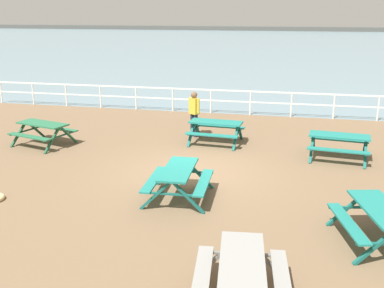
# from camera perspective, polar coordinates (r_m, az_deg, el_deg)

# --- Properties ---
(ground_plane) EXTENTS (30.00, 24.00, 0.20)m
(ground_plane) POSITION_cam_1_polar(r_m,az_deg,el_deg) (13.01, 0.11, -3.98)
(ground_plane) COLOR brown
(sea_band) EXTENTS (142.00, 90.00, 0.01)m
(sea_band) POSITION_cam_1_polar(r_m,az_deg,el_deg) (64.86, 10.44, 12.34)
(sea_band) COLOR gray
(sea_band) RESTS_ON ground
(distant_shoreline) EXTENTS (142.00, 6.00, 1.80)m
(distant_shoreline) POSITION_cam_1_polar(r_m,az_deg,el_deg) (107.78, 11.48, 13.86)
(distant_shoreline) COLOR #4C4C47
(distant_shoreline) RESTS_ON ground
(seaward_railing) EXTENTS (23.07, 0.07, 1.08)m
(seaward_railing) POSITION_cam_1_polar(r_m,az_deg,el_deg) (20.17, 4.89, 5.87)
(seaward_railing) COLOR white
(seaward_railing) RESTS_ON ground
(picnic_table_near_left) EXTENTS (1.72, 1.96, 0.80)m
(picnic_table_near_left) POSITION_cam_1_polar(r_m,az_deg,el_deg) (7.32, 6.32, -15.59)
(picnic_table_near_left) COLOR gray
(picnic_table_near_left) RESTS_ON ground
(picnic_table_near_right) EXTENTS (1.62, 1.87, 0.80)m
(picnic_table_near_right) POSITION_cam_1_polar(r_m,az_deg,el_deg) (11.04, -1.72, -4.02)
(picnic_table_near_right) COLOR #1E7A70
(picnic_table_near_right) RESTS_ON ground
(picnic_table_mid_centre) EXTENTS (2.14, 1.94, 0.80)m
(picnic_table_mid_centre) POSITION_cam_1_polar(r_m,az_deg,el_deg) (16.23, -18.30, 1.88)
(picnic_table_mid_centre) COLOR #286B47
(picnic_table_mid_centre) RESTS_ON ground
(picnic_table_far_left) EXTENTS (1.90, 1.65, 0.80)m
(picnic_table_far_left) POSITION_cam_1_polar(r_m,az_deg,el_deg) (15.66, 3.02, 2.18)
(picnic_table_far_left) COLOR #1E7A70
(picnic_table_far_left) RESTS_ON ground
(picnic_table_far_right) EXTENTS (1.89, 2.11, 0.80)m
(picnic_table_far_right) POSITION_cam_1_polar(r_m,az_deg,el_deg) (9.69, 22.62, -8.41)
(picnic_table_far_right) COLOR #1E7A70
(picnic_table_far_right) RESTS_ON ground
(picnic_table_corner) EXTENTS (1.95, 1.71, 0.80)m
(picnic_table_corner) POSITION_cam_1_polar(r_m,az_deg,el_deg) (14.68, 18.07, 0.39)
(picnic_table_corner) COLOR #1E7A70
(picnic_table_corner) RESTS_ON ground
(visitor) EXTENTS (0.46, 0.37, 1.66)m
(visitor) POSITION_cam_1_polar(r_m,az_deg,el_deg) (16.39, 0.26, 4.17)
(visitor) COLOR #1E2338
(visitor) RESTS_ON ground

